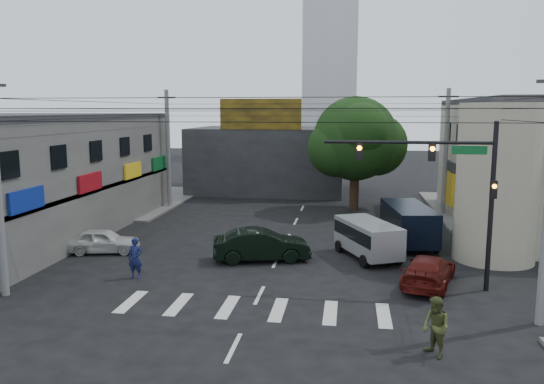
% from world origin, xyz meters
% --- Properties ---
extents(ground, '(160.00, 160.00, 0.00)m').
position_xyz_m(ground, '(0.00, 0.00, 0.00)').
color(ground, black).
rests_on(ground, ground).
extents(sidewalk_far_left, '(16.00, 16.00, 0.15)m').
position_xyz_m(sidewalk_far_left, '(-18.00, 18.00, 0.07)').
color(sidewalk_far_left, '#514F4C').
rests_on(sidewalk_far_left, ground).
extents(sidewalk_far_right, '(16.00, 16.00, 0.15)m').
position_xyz_m(sidewalk_far_right, '(18.00, 18.00, 0.07)').
color(sidewalk_far_right, '#514F4C').
rests_on(sidewalk_far_right, ground).
extents(corner_column, '(4.00, 4.00, 8.00)m').
position_xyz_m(corner_column, '(11.00, 4.00, 4.00)').
color(corner_column, gray).
rests_on(corner_column, ground).
extents(building_far, '(14.00, 10.00, 6.00)m').
position_xyz_m(building_far, '(-4.00, 26.00, 3.00)').
color(building_far, '#232326').
rests_on(building_far, ground).
extents(billboard, '(7.00, 0.30, 2.60)m').
position_xyz_m(billboard, '(-4.00, 21.10, 7.30)').
color(billboard, olive).
rests_on(billboard, building_far).
extents(tower_distant, '(9.00, 9.00, 44.00)m').
position_xyz_m(tower_distant, '(0.00, 70.00, 22.00)').
color(tower_distant, silver).
rests_on(tower_distant, ground).
extents(street_tree, '(6.40, 6.40, 8.70)m').
position_xyz_m(street_tree, '(4.00, 17.00, 5.47)').
color(street_tree, black).
rests_on(street_tree, ground).
extents(traffic_gantry, '(7.10, 0.35, 7.20)m').
position_xyz_m(traffic_gantry, '(7.82, -1.00, 4.83)').
color(traffic_gantry, black).
rests_on(traffic_gantry, ground).
extents(utility_pole_far_left, '(0.32, 0.32, 9.20)m').
position_xyz_m(utility_pole_far_left, '(-10.50, 16.00, 4.60)').
color(utility_pole_far_left, '#59595B').
rests_on(utility_pole_far_left, ground).
extents(utility_pole_far_right, '(0.32, 0.32, 9.20)m').
position_xyz_m(utility_pole_far_right, '(10.50, 16.00, 4.60)').
color(utility_pole_far_right, '#59595B').
rests_on(utility_pole_far_right, ground).
extents(dark_sedan, '(4.12, 5.76, 1.62)m').
position_xyz_m(dark_sedan, '(-0.77, 2.13, 0.81)').
color(dark_sedan, black).
rests_on(dark_sedan, ground).
extents(white_compact, '(3.05, 4.47, 1.32)m').
position_xyz_m(white_compact, '(-9.49, 2.37, 0.66)').
color(white_compact, beige).
rests_on(white_compact, ground).
extents(maroon_sedan, '(4.45, 5.64, 1.33)m').
position_xyz_m(maroon_sedan, '(7.15, -0.62, 0.67)').
color(maroon_sedan, '#480D0A').
rests_on(maroon_sedan, ground).
extents(silver_minivan, '(5.91, 5.27, 1.93)m').
position_xyz_m(silver_minivan, '(4.63, 3.36, 0.96)').
color(silver_minivan, '#989A9F').
rests_on(silver_minivan, ground).
extents(navy_van, '(6.21, 3.72, 2.24)m').
position_xyz_m(navy_van, '(7.01, 6.63, 1.12)').
color(navy_van, black).
rests_on(navy_van, ground).
extents(traffic_officer, '(0.71, 0.48, 1.88)m').
position_xyz_m(traffic_officer, '(-6.00, -1.55, 0.94)').
color(traffic_officer, '#141B47').
rests_on(traffic_officer, ground).
extents(pedestrian_olive, '(1.58, 1.56, 1.92)m').
position_xyz_m(pedestrian_olive, '(6.37, -7.65, 0.96)').
color(pedestrian_olive, '#3E4821').
rests_on(pedestrian_olive, ground).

